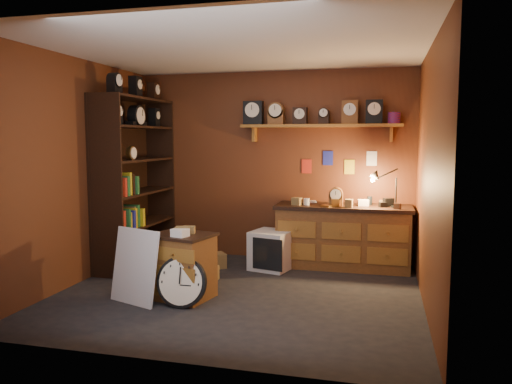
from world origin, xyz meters
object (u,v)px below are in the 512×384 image
Objects in this scene: workbench at (343,233)px; low_cabinet at (183,263)px; big_round_clock at (182,282)px; shelving_unit at (133,174)px.

workbench is 2.39m from low_cabinet.
big_round_clock is (0.10, -0.27, -0.13)m from low_cabinet.
shelving_unit reaches higher than big_round_clock.
shelving_unit reaches higher than workbench.
shelving_unit is 4.79× the size of big_round_clock.
shelving_unit is at bearing 147.40° from low_cabinet.
shelving_unit reaches higher than low_cabinet.
low_cabinet is 0.32m from big_round_clock.
low_cabinet is (1.25, -1.28, -0.86)m from shelving_unit.
big_round_clock is at bearing -49.09° from shelving_unit.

